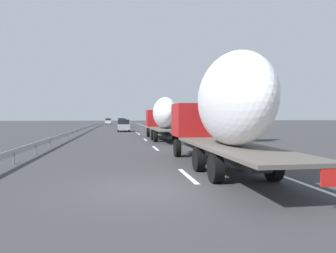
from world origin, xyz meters
name	(u,v)px	position (x,y,z in m)	size (l,w,h in m)	color
ground_plane	(124,131)	(40.00, 0.00, 0.00)	(260.00, 260.00, 0.00)	#38383A
lane_stripe_0	(188,176)	(2.00, -1.80, 0.00)	(3.20, 0.20, 0.01)	white
lane_stripe_1	(155,148)	(12.97, -1.80, 0.00)	(3.20, 0.20, 0.01)	white
lane_stripe_2	(145,140)	(21.52, -1.80, 0.00)	(3.20, 0.20, 0.01)	white
lane_stripe_3	(139,134)	(32.05, -1.80, 0.00)	(3.20, 0.20, 0.01)	white
lane_stripe_4	(136,132)	(37.51, -1.80, 0.00)	(3.20, 0.20, 0.01)	white
lane_stripe_5	(132,128)	(54.98, -1.80, 0.00)	(3.20, 0.20, 0.01)	white
edge_line_right	(155,130)	(45.00, -5.50, 0.00)	(110.00, 0.20, 0.01)	white
truck_lead	(163,116)	(21.52, -3.60, 2.42)	(13.53, 2.55, 4.24)	#B21919
truck_trailing	(223,109)	(3.05, -3.60, 2.70)	(13.67, 2.55, 4.92)	#B21919
car_blue_sedan	(123,123)	(55.56, 0.01, 0.95)	(4.75, 1.84, 1.88)	#28479E
car_silver_hatch	(124,125)	(39.53, 0.07, 0.94)	(4.62, 1.88, 1.87)	#ADB2B7
car_black_suv	(121,122)	(66.67, 0.17, 0.97)	(4.16, 1.77, 1.95)	black
car_white_van	(108,121)	(85.81, 3.84, 0.91)	(4.22, 1.75, 1.78)	white
road_sign	(160,117)	(47.24, -6.70, 2.25)	(0.10, 0.90, 3.25)	gray
tree_0	(170,112)	(69.81, -12.29, 3.52)	(2.88, 2.88, 5.51)	#472D19
tree_1	(154,112)	(88.34, -10.41, 3.80)	(3.13, 3.13, 5.92)	#472D19
tree_2	(251,109)	(18.35, -11.63, 3.02)	(2.79, 2.79, 4.81)	#472D19
tree_3	(204,103)	(34.09, -11.40, 4.37)	(3.93, 3.93, 6.89)	#472D19
tree_4	(159,112)	(76.81, -10.34, 3.56)	(2.60, 2.60, 5.62)	#472D19
guardrail_median	(87,127)	(43.00, 6.00, 0.58)	(94.00, 0.10, 0.76)	#9EA0A5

